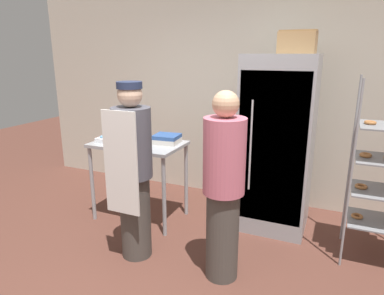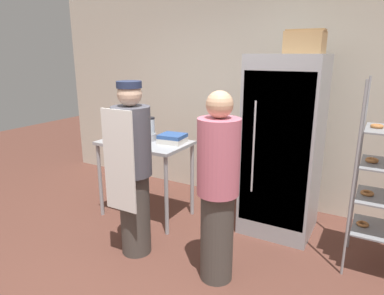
% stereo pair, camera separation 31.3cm
% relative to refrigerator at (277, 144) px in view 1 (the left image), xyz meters
% --- Properties ---
extents(back_wall, '(6.40, 0.12, 2.88)m').
position_rel_refrigerator_xyz_m(back_wall, '(-0.59, 0.73, 0.47)').
color(back_wall, beige).
rests_on(back_wall, ground_plane).
extents(refrigerator, '(0.75, 0.72, 1.93)m').
position_rel_refrigerator_xyz_m(refrigerator, '(0.00, 0.00, 0.00)').
color(refrigerator, '#9EA0A5').
rests_on(refrigerator, ground_plane).
extents(prep_counter, '(1.04, 0.64, 0.94)m').
position_rel_refrigerator_xyz_m(prep_counter, '(-1.50, -0.45, -0.15)').
color(prep_counter, '#9EA0A5').
rests_on(prep_counter, ground_plane).
extents(donut_box, '(0.28, 0.24, 0.28)m').
position_rel_refrigerator_xyz_m(donut_box, '(-1.82, -0.53, 0.02)').
color(donut_box, white).
rests_on(donut_box, prep_counter).
extents(blender_pitcher, '(0.14, 0.14, 0.28)m').
position_rel_refrigerator_xyz_m(blender_pitcher, '(-1.47, -0.38, 0.09)').
color(blender_pitcher, '#99999E').
rests_on(blender_pitcher, prep_counter).
extents(binder_stack, '(0.30, 0.28, 0.10)m').
position_rel_refrigerator_xyz_m(binder_stack, '(-1.18, -0.34, 0.02)').
color(binder_stack, silver).
rests_on(binder_stack, prep_counter).
extents(cardboard_storage_box, '(0.37, 0.31, 0.23)m').
position_rel_refrigerator_xyz_m(cardboard_storage_box, '(0.13, 0.06, 1.08)').
color(cardboard_storage_box, '#A87F51').
rests_on(cardboard_storage_box, refrigerator).
extents(person_baker, '(0.36, 0.38, 1.70)m').
position_rel_refrigerator_xyz_m(person_baker, '(-1.10, -1.17, -0.08)').
color(person_baker, '#47423D').
rests_on(person_baker, ground_plane).
extents(person_customer, '(0.35, 0.35, 1.66)m').
position_rel_refrigerator_xyz_m(person_customer, '(-0.23, -1.15, -0.12)').
color(person_customer, '#47423D').
rests_on(person_customer, ground_plane).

